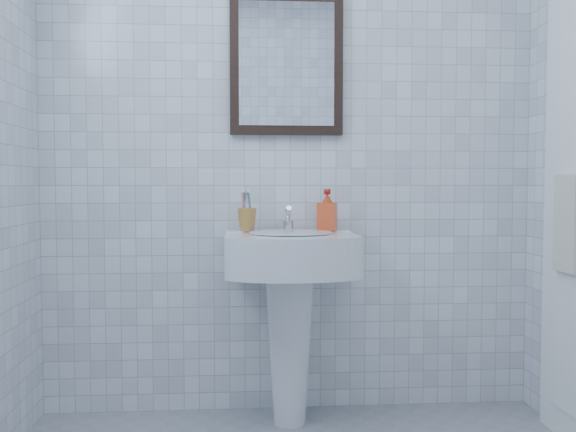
{
  "coord_description": "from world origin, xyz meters",
  "views": [
    {
      "loc": [
        -0.23,
        -1.67,
        1.03
      ],
      "look_at": [
        -0.04,
        0.86,
        0.9
      ],
      "focal_mm": 40.0,
      "sensor_mm": 36.0,
      "label": 1
    }
  ],
  "objects": [
    {
      "name": "towel_ring",
      "position": [
        1.06,
        0.72,
        1.05
      ],
      "size": [
        0.01,
        0.18,
        0.18
      ],
      "primitive_type": "torus",
      "rotation": [
        0.0,
        1.57,
        0.0
      ],
      "color": "silver",
      "rests_on": "wall_right"
    },
    {
      "name": "hand_towel",
      "position": [
        1.04,
        0.72,
        0.87
      ],
      "size": [
        0.03,
        0.16,
        0.38
      ],
      "primitive_type": "cube",
      "color": "silver",
      "rests_on": "towel_ring"
    },
    {
      "name": "toothbrush_cup",
      "position": [
        -0.2,
        1.08,
        0.87
      ],
      "size": [
        0.09,
        0.09,
        0.1
      ],
      "primitive_type": null,
      "rotation": [
        0.0,
        0.0,
        0.09
      ],
      "color": "#B47B33",
      "rests_on": "washbasin"
    },
    {
      "name": "washbasin",
      "position": [
        -0.02,
        0.98,
        0.56
      ],
      "size": [
        0.54,
        0.39,
        0.83
      ],
      "color": "white",
      "rests_on": "ground"
    },
    {
      "name": "faucet",
      "position": [
        -0.02,
        1.08,
        0.86
      ],
      "size": [
        0.04,
        0.1,
        0.11
      ],
      "color": "silver",
      "rests_on": "washbasin"
    },
    {
      "name": "soap_dispenser",
      "position": [
        0.15,
        1.09,
        0.91
      ],
      "size": [
        0.1,
        0.1,
        0.18
      ],
      "primitive_type": "imported",
      "rotation": [
        0.0,
        0.0,
        -0.3
      ],
      "color": "red",
      "rests_on": "washbasin"
    },
    {
      "name": "wall_back",
      "position": [
        0.0,
        1.2,
        1.25
      ],
      "size": [
        2.2,
        0.02,
        2.5
      ],
      "primitive_type": "cube",
      "color": "silver",
      "rests_on": "ground"
    },
    {
      "name": "wall_mirror",
      "position": [
        -0.02,
        1.18,
        1.55
      ],
      "size": [
        0.5,
        0.04,
        0.62
      ],
      "color": "black",
      "rests_on": "wall_back"
    }
  ]
}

